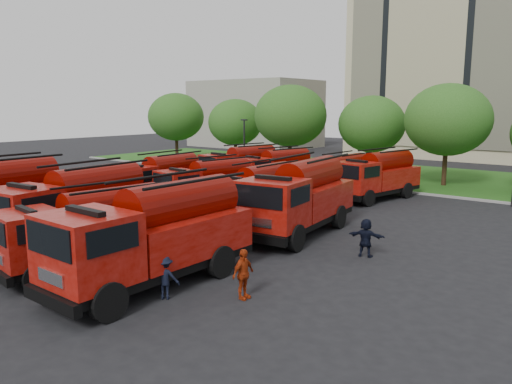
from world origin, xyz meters
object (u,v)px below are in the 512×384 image
fire_truck_9 (276,170)px  firefighter_5 (365,256)px  fire_truck_1 (76,206)px  firefighter_0 (41,272)px  fire_truck_5 (208,184)px  fire_truck_8 (242,166)px  fire_truck_7 (299,198)px  firefighter_4 (102,218)px  fire_truck_6 (256,193)px  fire_truck_11 (378,176)px  fire_truck_2 (88,230)px  firefighter_2 (243,299)px  fire_truck_3 (154,235)px  fire_truck_10 (339,176)px  fire_truck_4 (160,179)px  firefighter_3 (166,299)px

fire_truck_9 → firefighter_5: (13.04, -11.45, -1.53)m
fire_truck_1 → firefighter_0: 4.39m
fire_truck_1 → fire_truck_5: size_ratio=1.16×
fire_truck_8 → fire_truck_7: bearing=-29.6°
firefighter_4 → fire_truck_6: bearing=-124.3°
fire_truck_11 → firefighter_4: bearing=-112.1°
fire_truck_2 → firefighter_0: (-1.11, -1.47, -1.56)m
fire_truck_1 → firefighter_2: bearing=-7.5°
fire_truck_3 → firefighter_0: 5.25m
fire_truck_10 → firefighter_5: bearing=-53.2°
fire_truck_1 → firefighter_2: fire_truck_1 is taller
fire_truck_2 → fire_truck_6: size_ratio=1.05×
fire_truck_11 → fire_truck_4: bearing=-126.1°
firefighter_0 → fire_truck_3: bearing=-13.2°
fire_truck_9 → firefighter_2: (11.96, -18.25, -1.53)m
fire_truck_5 → fire_truck_6: (4.25, -0.58, 0.01)m
fire_truck_6 → fire_truck_11: fire_truck_11 is taller
fire_truck_10 → fire_truck_9: bearing=-174.5°
fire_truck_1 → fire_truck_6: fire_truck_1 is taller
fire_truck_6 → fire_truck_10: size_ratio=1.03×
fire_truck_5 → firefighter_5: (12.26, -3.21, -1.52)m
fire_truck_1 → firefighter_5: bearing=24.1°
fire_truck_9 → firefighter_0: (4.12, -21.03, -1.53)m
fire_truck_6 → fire_truck_8: fire_truck_8 is taller
fire_truck_6 → firefighter_3: bearing=-68.0°
fire_truck_4 → fire_truck_10: size_ratio=1.08×
fire_truck_7 → fire_truck_2: bearing=-116.6°
fire_truck_9 → fire_truck_6: bearing=-47.8°
fire_truck_5 → firefighter_2: 15.09m
fire_truck_1 → fire_truck_8: (-4.71, 17.44, -0.19)m
fire_truck_4 → firefighter_3: fire_truck_4 is taller
fire_truck_1 → fire_truck_8: size_ratio=1.11×
fire_truck_9 → firefighter_0: size_ratio=4.21×
fire_truck_9 → firefighter_4: size_ratio=3.65×
firefighter_5 → fire_truck_11: bearing=-80.1°
fire_truck_7 → fire_truck_11: (-0.94, 11.06, -0.20)m
fire_truck_3 → firefighter_0: (-4.56, -1.85, -1.83)m
fire_truck_11 → firefighter_2: fire_truck_11 is taller
fire_truck_8 → firefighter_4: 13.79m
fire_truck_6 → fire_truck_10: fire_truck_6 is taller
fire_truck_10 → firefighter_3: 20.63m
fire_truck_1 → firefighter_3: fire_truck_1 is taller
firefighter_4 → firefighter_5: size_ratio=1.16×
fire_truck_8 → firefighter_3: (12.97, -19.44, -1.59)m
fire_truck_1 → firefighter_3: size_ratio=5.44×
firefighter_5 → firefighter_0: bearing=34.2°
fire_truck_11 → firefighter_2: bearing=-67.3°
fire_truck_2 → fire_truck_9: (-5.23, 19.57, -0.03)m
fire_truck_4 → fire_truck_9: 9.36m
fire_truck_1 → fire_truck_3: bearing=-16.1°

